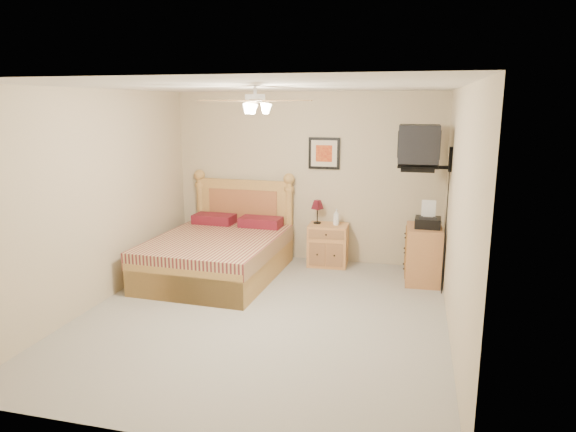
{
  "coord_description": "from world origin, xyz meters",
  "views": [
    {
      "loc": [
        1.58,
        -5.16,
        2.33
      ],
      "look_at": [
        0.06,
        0.9,
        0.96
      ],
      "focal_mm": 32.0,
      "sensor_mm": 36.0,
      "label": 1
    }
  ],
  "objects": [
    {
      "name": "wall_right",
      "position": [
        2.0,
        0.0,
        1.25
      ],
      "size": [
        0.04,
        4.5,
        2.5
      ],
      "primitive_type": "cube",
      "color": "#BCAB8B",
      "rests_on": "ground"
    },
    {
      "name": "magazine_lower",
      "position": [
        1.71,
        1.82,
        0.77
      ],
      "size": [
        0.24,
        0.28,
        0.02
      ],
      "primitive_type": "imported",
      "rotation": [
        0.0,
        0.0,
        0.22
      ],
      "color": "beige",
      "rests_on": "dresser"
    },
    {
      "name": "wall_back",
      "position": [
        0.0,
        2.25,
        1.25
      ],
      "size": [
        4.0,
        0.04,
        2.5
      ],
      "primitive_type": "cube",
      "color": "#BCAB8B",
      "rests_on": "ground"
    },
    {
      "name": "floor",
      "position": [
        0.0,
        0.0,
        0.0
      ],
      "size": [
        4.5,
        4.5,
        0.0
      ],
      "primitive_type": "plane",
      "color": "gray",
      "rests_on": "ground"
    },
    {
      "name": "lotion_bottle",
      "position": [
        0.5,
        2.01,
        0.73
      ],
      "size": [
        0.12,
        0.12,
        0.24
      ],
      "primitive_type": "imported",
      "rotation": [
        0.0,
        0.0,
        0.4
      ],
      "color": "white",
      "rests_on": "nightstand"
    },
    {
      "name": "fax_machine",
      "position": [
        1.77,
        1.57,
        0.93
      ],
      "size": [
        0.33,
        0.35,
        0.34
      ],
      "primitive_type": null,
      "rotation": [
        0.0,
        0.0,
        -0.03
      ],
      "color": "black",
      "rests_on": "dresser"
    },
    {
      "name": "dresser",
      "position": [
        1.73,
        1.6,
        0.38
      ],
      "size": [
        0.47,
        0.65,
        0.75
      ],
      "primitive_type": "cube",
      "rotation": [
        0.0,
        0.0,
        0.04
      ],
      "color": "#A7653B",
      "rests_on": "ground"
    },
    {
      "name": "table_lamp",
      "position": [
        0.21,
        2.06,
        0.78
      ],
      "size": [
        0.23,
        0.23,
        0.35
      ],
      "primitive_type": null,
      "rotation": [
        0.0,
        0.0,
        0.29
      ],
      "color": "#52101A",
      "rests_on": "nightstand"
    },
    {
      "name": "wall_left",
      "position": [
        -2.0,
        0.0,
        1.25
      ],
      "size": [
        0.04,
        4.5,
        2.5
      ],
      "primitive_type": "cube",
      "color": "#BCAB8B",
      "rests_on": "ground"
    },
    {
      "name": "wall_tv",
      "position": [
        1.75,
        1.34,
        1.81
      ],
      "size": [
        0.56,
        0.46,
        0.58
      ],
      "primitive_type": null,
      "color": "black",
      "rests_on": "wall_right"
    },
    {
      "name": "nightstand",
      "position": [
        0.39,
        2.0,
        0.3
      ],
      "size": [
        0.58,
        0.44,
        0.61
      ],
      "primitive_type": "cube",
      "rotation": [
        0.0,
        0.0,
        0.03
      ],
      "color": "#C77A4B",
      "rests_on": "ground"
    },
    {
      "name": "magazine_upper",
      "position": [
        1.73,
        1.81,
        0.79
      ],
      "size": [
        0.25,
        0.32,
        0.02
      ],
      "primitive_type": "imported",
      "rotation": [
        0.0,
        0.0,
        0.13
      ],
      "color": "gray",
      "rests_on": "magazine_lower"
    },
    {
      "name": "ceiling",
      "position": [
        0.0,
        0.0,
        2.5
      ],
      "size": [
        4.0,
        4.5,
        0.04
      ],
      "primitive_type": "cube",
      "color": "white",
      "rests_on": "ground"
    },
    {
      "name": "bed",
      "position": [
        -1.0,
        1.12,
        0.67
      ],
      "size": [
        1.65,
        2.12,
        1.33
      ],
      "primitive_type": null,
      "rotation": [
        0.0,
        0.0,
        -0.04
      ],
      "color": "#AC8248",
      "rests_on": "ground"
    },
    {
      "name": "ceiling_fan",
      "position": [
        0.0,
        -0.2,
        2.36
      ],
      "size": [
        1.14,
        1.14,
        0.28
      ],
      "primitive_type": null,
      "color": "white",
      "rests_on": "ceiling"
    },
    {
      "name": "wall_front",
      "position": [
        0.0,
        -2.25,
        1.25
      ],
      "size": [
        4.0,
        0.04,
        2.5
      ],
      "primitive_type": "cube",
      "color": "#BCAB8B",
      "rests_on": "ground"
    },
    {
      "name": "framed_picture",
      "position": [
        0.27,
        2.23,
        1.62
      ],
      "size": [
        0.46,
        0.04,
        0.46
      ],
      "primitive_type": "cube",
      "color": "black",
      "rests_on": "wall_back"
    }
  ]
}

